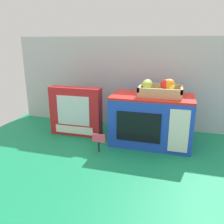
{
  "coord_description": "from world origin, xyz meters",
  "views": [
    {
      "loc": [
        0.28,
        -1.23,
        0.55
      ],
      "look_at": [
        -0.07,
        0.01,
        0.16
      ],
      "focal_mm": 37.61,
      "sensor_mm": 36.0,
      "label": 1
    }
  ],
  "objects_px": {
    "toy_microwave": "(151,120)",
    "cookie_set_box": "(76,111)",
    "food_groups_crate": "(161,89)",
    "price_sign": "(99,140)"
  },
  "relations": [
    {
      "from": "food_groups_crate",
      "to": "cookie_set_box",
      "type": "relative_size",
      "value": 0.72
    },
    {
      "from": "toy_microwave",
      "to": "price_sign",
      "type": "height_order",
      "value": "toy_microwave"
    },
    {
      "from": "toy_microwave",
      "to": "food_groups_crate",
      "type": "relative_size",
      "value": 1.92
    },
    {
      "from": "toy_microwave",
      "to": "cookie_set_box",
      "type": "relative_size",
      "value": 1.38
    },
    {
      "from": "food_groups_crate",
      "to": "cookie_set_box",
      "type": "bearing_deg",
      "value": -178.18
    },
    {
      "from": "price_sign",
      "to": "food_groups_crate",
      "type": "bearing_deg",
      "value": 36.44
    },
    {
      "from": "food_groups_crate",
      "to": "price_sign",
      "type": "xyz_separation_m",
      "value": [
        -0.28,
        -0.21,
        -0.24
      ]
    },
    {
      "from": "food_groups_crate",
      "to": "cookie_set_box",
      "type": "height_order",
      "value": "food_groups_crate"
    },
    {
      "from": "cookie_set_box",
      "to": "price_sign",
      "type": "distance_m",
      "value": 0.3
    },
    {
      "from": "cookie_set_box",
      "to": "price_sign",
      "type": "height_order",
      "value": "cookie_set_box"
    }
  ]
}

